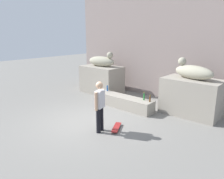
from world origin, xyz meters
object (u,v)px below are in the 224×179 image
at_px(statue_reclining_right, 193,72).
at_px(statue_reclining_left, 102,61).
at_px(skater, 100,105).
at_px(bottle_blue, 107,88).
at_px(bottle_brown, 150,99).
at_px(bottle_green, 144,97).
at_px(skateboard, 116,127).

bearing_deg(statue_reclining_right, statue_reclining_left, 12.38).
height_order(skater, bottle_blue, skater).
relative_size(statue_reclining_left, skater, 0.99).
xyz_separation_m(statue_reclining_left, bottle_brown, (3.60, -1.04, -1.09)).
bearing_deg(bottle_brown, bottle_blue, 177.51).
relative_size(statue_reclining_left, bottle_green, 5.08).
bearing_deg(bottle_blue, bottle_brown, -2.49).
distance_m(skateboard, bottle_brown, 2.03).
bearing_deg(bottle_green, skateboard, -83.14).
height_order(statue_reclining_left, bottle_brown, statue_reclining_left).
height_order(skateboard, bottle_green, bottle_green).
height_order(skater, skateboard, skater).
distance_m(bottle_brown, bottle_green, 0.30).
distance_m(statue_reclining_right, skater, 3.89).
xyz_separation_m(statue_reclining_right, skater, (-1.54, -3.48, -0.79)).
bearing_deg(bottle_green, bottle_blue, 178.09).
height_order(skater, bottle_brown, skater).
bearing_deg(statue_reclining_right, skater, 78.40).
distance_m(bottle_brown, bottle_blue, 2.37).
distance_m(statue_reclining_right, bottle_brown, 1.92).
height_order(statue_reclining_right, skater, statue_reclining_right).
relative_size(bottle_blue, bottle_green, 0.92).
distance_m(statue_reclining_right, skateboard, 3.64).
height_order(skateboard, bottle_blue, bottle_blue).
xyz_separation_m(skater, bottle_blue, (-2.01, 2.54, -0.29)).
bearing_deg(statue_reclining_right, bottle_green, 46.60).
relative_size(skateboard, bottle_brown, 2.92).
bearing_deg(skateboard, statue_reclining_left, -158.96).
height_order(statue_reclining_left, bottle_blue, statue_reclining_left).
distance_m(statue_reclining_left, skateboard, 4.92).
bearing_deg(skater, bottle_blue, -157.45).
xyz_separation_m(statue_reclining_right, bottle_brown, (-1.19, -1.05, -1.09)).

